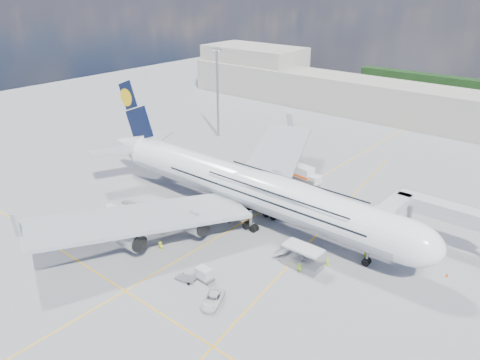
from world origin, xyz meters
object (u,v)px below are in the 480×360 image
Objects in this scene: dolly_row_c at (133,219)px; crew_tug at (161,246)px; light_mast at (218,92)px; dolly_back at (128,203)px; crew_van at (328,262)px; airliner at (250,188)px; catering_truck_inner at (304,176)px; crew_nose at (365,255)px; cone_wing_left_inner at (269,188)px; cone_wing_right_inner at (143,233)px; cone_tail at (159,172)px; cargo_loader at (301,259)px; cone_wing_left_outer at (239,169)px; cone_wing_right_outer at (141,244)px; cone_nose at (447,275)px; baggage_tug at (149,226)px; catering_truck_outer at (279,147)px; dolly_row_a at (81,227)px; jet_bridge at (425,214)px; service_van at (213,299)px; dolly_row_b at (111,210)px; dolly_nose_far at (186,278)px; crew_loader at (299,268)px; dolly_nose_near at (204,274)px; crew_wing at (161,229)px.

crew_tug reaches higher than dolly_row_c.
dolly_row_c is (22.73, -49.95, -12.91)m from light_mast.
crew_van reaches higher than dolly_back.
airliner is 10.24× the size of catering_truck_inner.
cone_wing_left_inner is (-29.43, 12.59, -0.58)m from crew_nose.
cone_wing_right_inner is 29.36m from cone_tail.
cargo_loader is at bearing -36.54° from light_mast.
cargo_loader reaches higher than cone_tail.
cone_wing_left_outer is 1.00× the size of cone_wing_right_outer.
crew_tug is at bearing -88.46° from cone_wing_left_inner.
crew_tug is 47.50m from cone_nose.
cone_wing_right_outer is (3.21, -4.76, -0.47)m from baggage_tug.
cone_wing_left_outer is (-0.82, -15.70, -1.62)m from catering_truck_outer.
dolly_row_a is at bearing -149.72° from cone_wing_right_inner.
jet_bridge is 3.54× the size of service_van.
cone_wing_left_outer is (-13.49, 37.28, -0.61)m from crew_tug.
service_van is at bearing -34.01° from dolly_row_c.
cargo_loader is at bearing 13.71° from dolly_row_b.
light_mast is 42.40m from cone_wing_left_inner.
crew_van is (37.44, 10.66, 0.47)m from dolly_row_c.
crew_loader reaches higher than dolly_nose_far.
airliner is 27.21m from service_van.
crew_loader is (18.35, -29.96, -1.24)m from catering_truck_inner.
catering_truck_inner is (-30.50, 9.95, -4.74)m from jet_bridge.
dolly_nose_near is at bearing -71.03° from airliner.
cone_tail is (-9.33, 27.73, -0.05)m from dolly_row_a.
crew_van reaches higher than dolly_row_c.
crew_nose is 0.96× the size of crew_tug.
crew_tug reaches higher than cone_wing_right_inner.
cone_tail is at bearing 133.17° from cone_wing_right_outer.
catering_truck_outer reaches higher than baggage_tug.
dolly_nose_near reaches higher than crew_wing.
cone_wing_right_inner is at bearing 149.43° from crew_tug.
catering_truck_inner is at bearing -15.11° from catering_truck_outer.
crew_van is at bearing 40.04° from cargo_loader.
dolly_row_b is 6.05× the size of cone_wing_left_outer.
catering_truck_inner reaches higher than crew_nose.
cone_wing_left_outer is at bearing 100.61° from cone_wing_right_inner.
service_van is 51.70m from cone_tail.
cone_wing_left_inner is at bearing 90.77° from dolly_nose_far.
service_van is 3.06× the size of crew_loader.
dolly_row_b is at bearing -65.61° from cone_tail.
service_van is at bearing -63.05° from airliner.
catering_truck_inner is 4.59× the size of crew_nose.
cone_wing_right_inner is (-11.61, -17.35, -6.58)m from airliner.
crew_wing is at bearing 163.51° from dolly_nose_near.
airliner is at bearing 65.94° from cone_wing_right_outer.
baggage_tug is 5.51× the size of cone_wing_left_inner.
crew_loader is 2.89× the size of cone_wing_right_inner.
catering_truck_inner is at bearing 109.15° from crew_nose.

